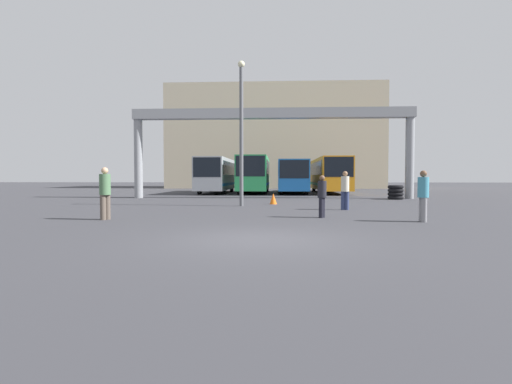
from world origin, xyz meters
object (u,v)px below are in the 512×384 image
pedestrian_near_right (105,192)px  bus_slot_3 (329,173)px  traffic_cone (273,199)px  tire_stack (396,192)px  lamp_post (241,127)px  pedestrian_near_center (322,195)px  bus_slot_2 (292,175)px  bus_slot_1 (254,173)px  bus_slot_0 (217,173)px  pedestrian_mid_right (345,189)px  pedestrian_mid_left (423,195)px

pedestrian_near_right → bus_slot_3: bearing=-169.9°
traffic_cone → tire_stack: bearing=32.2°
traffic_cone → lamp_post: lamp_post is taller
traffic_cone → pedestrian_near_center: bearing=-75.3°
bus_slot_2 → tire_stack: size_ratio=9.96×
tire_stack → bus_slot_1: bearing=134.4°
bus_slot_0 → bus_slot_3: size_ratio=0.85×
pedestrian_near_right → pedestrian_near_center: bearing=132.5°
bus_slot_1 → lamp_post: bearing=-88.9°
bus_slot_2 → pedestrian_near_right: size_ratio=5.56×
bus_slot_1 → pedestrian_near_center: size_ratio=7.20×
bus_slot_1 → pedestrian_mid_right: bearing=-74.6°
pedestrian_mid_left → pedestrian_near_right: bearing=-94.8°
pedestrian_near_right → traffic_cone: (5.88, 8.39, -0.68)m
bus_slot_3 → lamp_post: (-6.75, -17.60, 2.25)m
pedestrian_mid_right → traffic_cone: (-3.35, 3.67, -0.64)m
bus_slot_0 → lamp_post: 17.24m
bus_slot_0 → pedestrian_near_center: bearing=-71.7°
bus_slot_0 → bus_slot_2: size_ratio=1.02×
pedestrian_near_right → traffic_cone: size_ratio=3.04×
pedestrian_near_right → pedestrian_mid_right: (9.23, 4.72, -0.04)m
traffic_cone → lamp_post: (-1.64, -1.52, 3.80)m
tire_stack → bus_slot_2: bearing=124.0°
bus_slot_1 → pedestrian_near_right: size_ratio=6.11×
bus_slot_2 → pedestrian_mid_right: size_ratio=5.80×
bus_slot_2 → tire_stack: (6.64, -9.86, -1.24)m
tire_stack → pedestrian_mid_left: bearing=-102.6°
pedestrian_near_right → tire_stack: bearing=168.1°
bus_slot_0 → pedestrian_mid_left: bus_slot_0 is taller
pedestrian_mid_right → tire_stack: size_ratio=1.72×
pedestrian_near_right → tire_stack: 19.56m
bus_slot_3 → tire_stack: bearing=-74.1°
tire_stack → traffic_cone: bearing=-147.8°
bus_slot_1 → pedestrian_mid_right: 19.96m
bus_slot_2 → lamp_post: bearing=-101.0°
bus_slot_3 → pedestrian_near_center: size_ratio=7.86×
bus_slot_3 → pedestrian_mid_right: size_ratio=6.98×
bus_slot_0 → lamp_post: bearing=-77.0°
pedestrian_near_center → tire_stack: bearing=3.0°
bus_slot_1 → pedestrian_near_center: bearing=-80.4°
bus_slot_1 → bus_slot_0: bearing=-173.3°
bus_slot_3 → pedestrian_mid_left: (0.05, -24.55, -0.93)m
bus_slot_0 → pedestrian_mid_right: 20.80m
pedestrian_mid_right → lamp_post: lamp_post is taller
bus_slot_3 → pedestrian_near_right: size_ratio=6.68×
traffic_cone → bus_slot_0: bearing=110.0°
pedestrian_near_center → traffic_cone: pedestrian_near_center is taller
pedestrian_near_right → traffic_cone: pedestrian_near_right is taller
pedestrian_near_center → bus_slot_3: bearing=22.1°
tire_stack → lamp_post: lamp_post is taller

